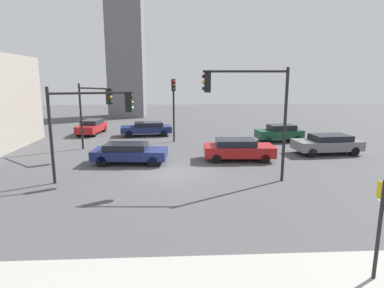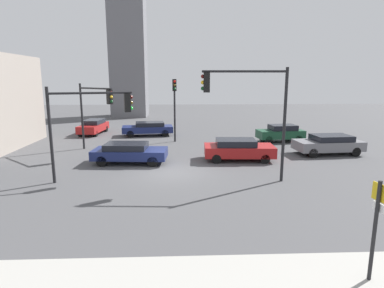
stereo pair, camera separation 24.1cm
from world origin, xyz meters
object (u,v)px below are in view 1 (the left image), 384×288
car_0 (129,152)px  car_5 (92,127)px  traffic_light_3 (94,104)px  car_3 (328,144)px  car_1 (280,133)px  car_2 (238,149)px  traffic_light_1 (91,114)px  traffic_light_0 (249,100)px  traffic_light_2 (174,99)px  car_4 (147,128)px  direction_sign (381,221)px

car_0 → car_5: size_ratio=1.06×
traffic_light_3 → car_3: (16.95, -1.36, -2.82)m
car_1 → car_2: (-4.90, -6.35, -0.03)m
traffic_light_1 → traffic_light_0: bearing=-21.6°
traffic_light_2 → car_1: 9.70m
car_3 → car_5: (-19.37, 9.77, -0.02)m
car_0 → car_5: (-5.28, 11.73, 0.03)m
traffic_light_3 → car_1: traffic_light_3 is taller
traffic_light_1 → car_4: 14.20m
traffic_light_0 → car_5: bearing=-49.2°
traffic_light_3 → car_1: (14.97, 3.52, -2.80)m
car_0 → car_3: car_3 is taller
car_2 → car_3: (6.87, 1.47, 0.01)m
traffic_light_2 → car_0: (-2.89, -7.28, -3.02)m
traffic_light_1 → car_2: (8.64, 3.86, -2.80)m
direction_sign → car_1: (3.86, 19.89, -1.00)m
traffic_light_1 → car_1: 17.18m
traffic_light_2 → car_2: bearing=25.5°
traffic_light_0 → car_1: (5.31, 10.89, -3.52)m
traffic_light_0 → car_3: 10.09m
traffic_light_0 → traffic_light_1: bearing=-1.3°
traffic_light_1 → car_1: bearing=20.2°
direction_sign → traffic_light_1: traffic_light_1 is taller
traffic_light_3 → car_5: size_ratio=1.10×
traffic_light_0 → car_5: (-12.08, 15.78, -3.56)m
traffic_light_0 → traffic_light_1: 8.28m
car_1 → car_5: (-17.40, 4.89, -0.04)m
car_0 → car_1: (12.11, 6.84, 0.06)m
traffic_light_2 → traffic_light_1: bearing=-29.1°
car_1 → car_5: car_1 is taller
car_1 → direction_sign: bearing=72.7°
traffic_light_1 → car_3: bearing=2.1°
car_0 → car_3: bearing=12.2°
car_3 → car_0: bearing=3.4°
car_0 → traffic_light_1: bearing=-108.6°
traffic_light_3 → car_3: bearing=38.3°
car_3 → car_2: bearing=7.6°
car_3 → car_5: bearing=-31.2°
car_0 → car_1: bearing=33.8°
car_1 → traffic_light_2: bearing=-9.1°
direction_sign → car_0: direction_sign is taller
traffic_light_3 → car_2: 10.84m
traffic_light_0 → traffic_light_2: (-3.91, 11.32, -0.57)m
car_0 → car_4: (0.27, 10.44, -0.00)m
car_3 → car_1: bearing=-72.5°
direction_sign → traffic_light_2: traffic_light_2 is taller
car_5 → car_0: bearing=30.2°
traffic_light_1 → car_5: (-3.86, 15.10, -2.81)m
traffic_light_1 → car_3: 16.64m
traffic_light_1 → car_1: size_ratio=1.22×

